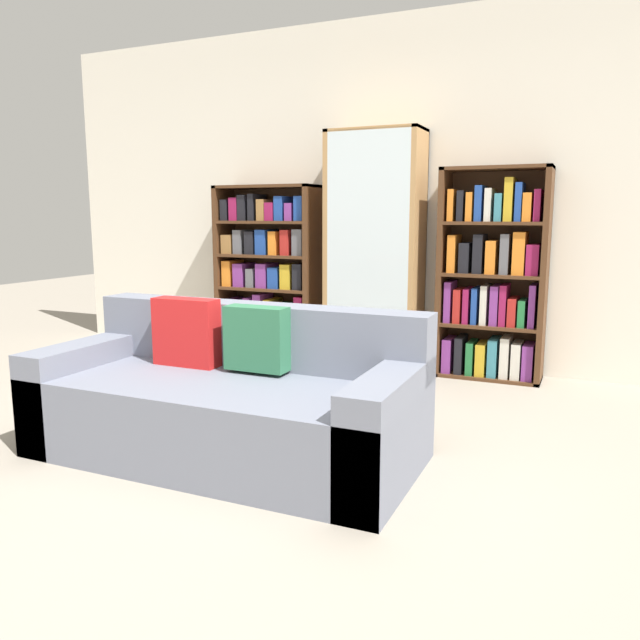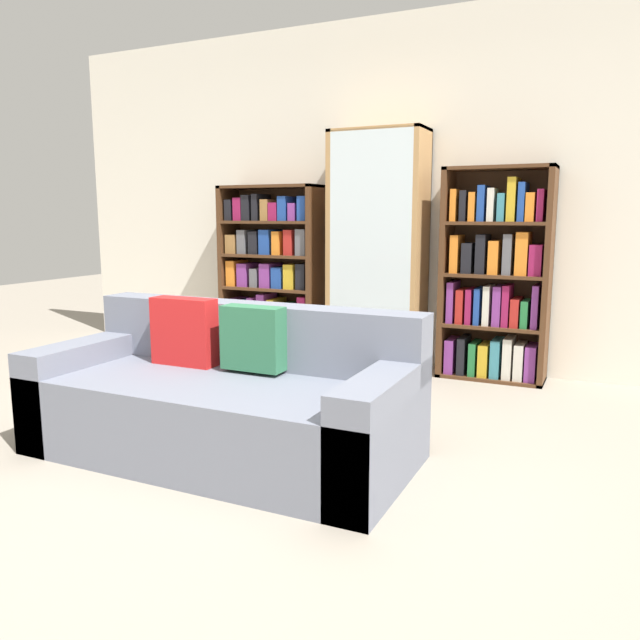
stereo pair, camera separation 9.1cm
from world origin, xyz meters
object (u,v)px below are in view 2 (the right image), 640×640
at_px(display_cabinet, 378,251).
at_px(bookshelf_right, 496,281).
at_px(couch, 225,401).
at_px(wine_bottle, 400,359).
at_px(bookshelf_left, 272,274).

relative_size(display_cabinet, bookshelf_right, 1.20).
bearing_deg(couch, wine_bottle, 78.03).
bearing_deg(bookshelf_right, wine_bottle, -149.10).
distance_m(display_cabinet, bookshelf_right, 0.92).
distance_m(bookshelf_left, wine_bottle, 1.41).
bearing_deg(display_cabinet, couch, -91.64).
bearing_deg(wine_bottle, couch, -101.97).
xyz_separation_m(couch, bookshelf_left, (-0.89, 2.07, 0.43)).
bearing_deg(bookshelf_right, display_cabinet, -178.95).
xyz_separation_m(bookshelf_left, display_cabinet, (0.95, -0.02, 0.22)).
height_order(couch, display_cabinet, display_cabinet).
distance_m(bookshelf_left, bookshelf_right, 1.85).
bearing_deg(bookshelf_right, bookshelf_left, -179.98).
distance_m(couch, display_cabinet, 2.16).
height_order(couch, wine_bottle, couch).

